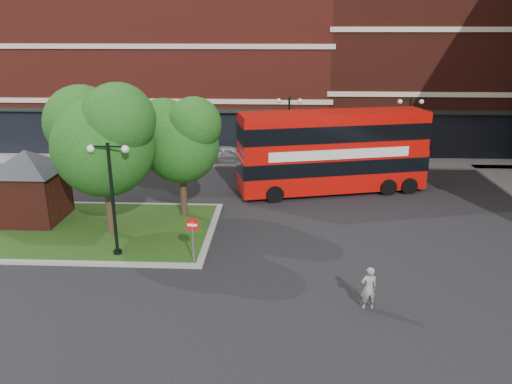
# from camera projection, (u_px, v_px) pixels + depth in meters

# --- Properties ---
(ground) EXTENTS (120.00, 120.00, 0.00)m
(ground) POSITION_uv_depth(u_px,v_px,m) (245.00, 261.00, 21.05)
(ground) COLOR black
(ground) RESTS_ON ground
(pavement_far) EXTENTS (44.00, 3.00, 0.12)m
(pavement_far) POSITION_uv_depth(u_px,v_px,m) (260.00, 161.00, 36.68)
(pavement_far) COLOR slate
(pavement_far) RESTS_ON ground
(terrace_far_left) EXTENTS (26.00, 12.00, 14.00)m
(terrace_far_left) POSITION_uv_depth(u_px,v_px,m) (169.00, 58.00, 41.99)
(terrace_far_left) COLOR maroon
(terrace_far_left) RESTS_ON ground
(terrace_far_right) EXTENTS (18.00, 12.00, 16.00)m
(terrace_far_right) POSITION_uv_depth(u_px,v_px,m) (435.00, 46.00, 40.68)
(terrace_far_right) COLOR #471911
(terrace_far_right) RESTS_ON ground
(traffic_island) EXTENTS (12.60, 7.60, 0.15)m
(traffic_island) POSITION_uv_depth(u_px,v_px,m) (85.00, 229.00, 24.24)
(traffic_island) COLOR gray
(traffic_island) RESTS_ON ground
(kiosk) EXTENTS (6.51, 6.51, 3.60)m
(kiosk) POSITION_uv_depth(u_px,v_px,m) (28.00, 178.00, 24.62)
(kiosk) COLOR #471911
(kiosk) RESTS_ON traffic_island
(tree_island_west) EXTENTS (5.40, 4.71, 7.21)m
(tree_island_west) POSITION_uv_depth(u_px,v_px,m) (101.00, 136.00, 22.29)
(tree_island_west) COLOR #2D2116
(tree_island_west) RESTS_ON ground
(tree_island_east) EXTENTS (4.46, 3.90, 6.29)m
(tree_island_east) POSITION_uv_depth(u_px,v_px,m) (179.00, 137.00, 24.69)
(tree_island_east) COLOR #2D2116
(tree_island_east) RESTS_ON ground
(lamp_island) EXTENTS (1.72, 0.36, 5.00)m
(lamp_island) POSITION_uv_depth(u_px,v_px,m) (112.00, 194.00, 20.60)
(lamp_island) COLOR black
(lamp_island) RESTS_ON ground
(lamp_far_left) EXTENTS (1.72, 0.36, 5.00)m
(lamp_far_left) POSITION_uv_depth(u_px,v_px,m) (289.00, 129.00, 33.83)
(lamp_far_left) COLOR black
(lamp_far_left) RESTS_ON ground
(lamp_far_right) EXTENTS (1.72, 0.36, 5.00)m
(lamp_far_right) POSITION_uv_depth(u_px,v_px,m) (408.00, 130.00, 33.47)
(lamp_far_right) COLOR black
(lamp_far_right) RESTS_ON ground
(bus) EXTENTS (11.33, 5.09, 4.22)m
(bus) POSITION_uv_depth(u_px,v_px,m) (333.00, 147.00, 29.18)
(bus) COLOR #B90C07
(bus) RESTS_ON ground
(woman) EXTENTS (0.64, 0.47, 1.59)m
(woman) POSITION_uv_depth(u_px,v_px,m) (369.00, 288.00, 17.27)
(woman) COLOR gray
(woman) RESTS_ON ground
(car_silver) EXTENTS (3.93, 1.92, 1.29)m
(car_silver) POSITION_uv_depth(u_px,v_px,m) (229.00, 155.00, 36.13)
(car_silver) COLOR #B3B5BB
(car_silver) RESTS_ON ground
(car_white) EXTENTS (3.87, 1.36, 1.27)m
(car_white) POSITION_uv_depth(u_px,v_px,m) (359.00, 156.00, 35.71)
(car_white) COLOR white
(car_white) RESTS_ON ground
(no_entry_sign) EXTENTS (0.57, 0.07, 2.06)m
(no_entry_sign) POSITION_uv_depth(u_px,v_px,m) (193.00, 232.00, 20.32)
(no_entry_sign) COLOR slate
(no_entry_sign) RESTS_ON ground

